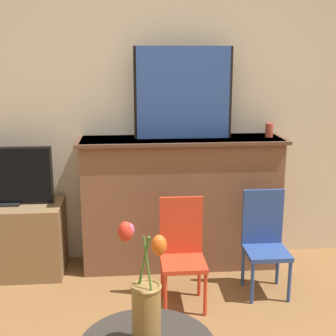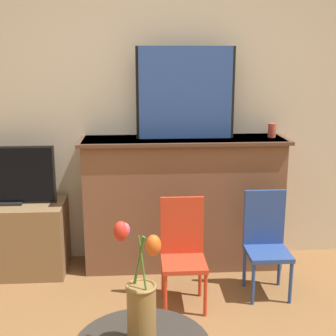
{
  "view_description": "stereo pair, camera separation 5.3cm",
  "coord_description": "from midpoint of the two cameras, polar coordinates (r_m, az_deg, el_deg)",
  "views": [
    {
      "loc": [
        -0.24,
        -1.51,
        1.64
      ],
      "look_at": [
        -0.01,
        1.13,
        0.98
      ],
      "focal_mm": 50.0,
      "sensor_mm": 36.0,
      "label": 1
    },
    {
      "loc": [
        -0.19,
        -1.52,
        1.64
      ],
      "look_at": [
        -0.01,
        1.13,
        0.98
      ],
      "focal_mm": 50.0,
      "sensor_mm": 36.0,
      "label": 2
    }
  ],
  "objects": [
    {
      "name": "painting",
      "position": [
        3.47,
        1.43,
        9.12
      ],
      "size": [
        0.73,
        0.03,
        0.67
      ],
      "color": "black",
      "rests_on": "fireplace_mantel"
    },
    {
      "name": "mantel_candle",
      "position": [
        3.63,
        11.83,
        4.55
      ],
      "size": [
        0.06,
        0.06,
        0.11
      ],
      "color": "#CC4C3D",
      "rests_on": "fireplace_mantel"
    },
    {
      "name": "chair_red",
      "position": [
        3.12,
        1.25,
        -9.72
      ],
      "size": [
        0.29,
        0.29,
        0.72
      ],
      "color": "red",
      "rests_on": "ground"
    },
    {
      "name": "wall_back",
      "position": [
        3.66,
        -1.6,
        9.37
      ],
      "size": [
        8.0,
        0.06,
        2.7
      ],
      "color": "beige",
      "rests_on": "ground"
    },
    {
      "name": "tv_stand",
      "position": [
        3.78,
        -19.93,
        -8.18
      ],
      "size": [
        0.91,
        0.43,
        0.54
      ],
      "color": "olive",
      "rests_on": "ground"
    },
    {
      "name": "chair_blue",
      "position": [
        3.34,
        11.25,
        -8.37
      ],
      "size": [
        0.29,
        0.29,
        0.72
      ],
      "color": "#2D4C99",
      "rests_on": "ground"
    },
    {
      "name": "vase_tulips",
      "position": [
        1.93,
        -3.6,
        -16.07
      ],
      "size": [
        0.18,
        0.2,
        0.51
      ],
      "color": "olive",
      "rests_on": "side_table"
    },
    {
      "name": "fireplace_mantel",
      "position": [
        3.63,
        1.19,
        -4.05
      ],
      "size": [
        1.56,
        0.41,
        1.01
      ],
      "color": "brown",
      "rests_on": "ground"
    }
  ]
}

